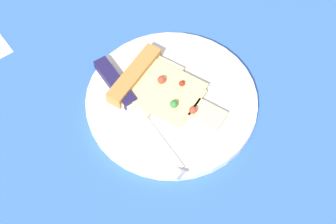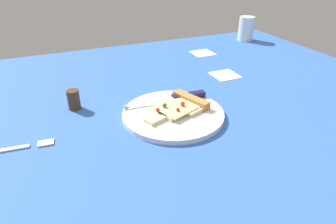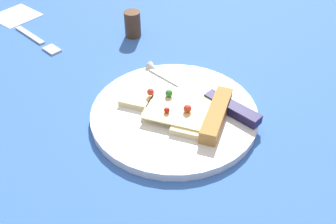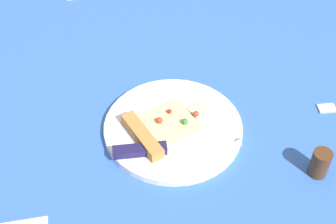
% 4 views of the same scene
% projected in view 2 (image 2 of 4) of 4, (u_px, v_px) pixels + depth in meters
% --- Properties ---
extents(ground_plane, '(1.50, 1.50, 0.03)m').
position_uv_depth(ground_plane, '(203.00, 126.00, 0.78)').
color(ground_plane, '#3360B7').
rests_on(ground_plane, ground).
extents(plate, '(0.27, 0.27, 0.01)m').
position_uv_depth(plate, '(173.00, 114.00, 0.79)').
color(plate, silver).
rests_on(plate, ground_plane).
extents(pizza_slice, '(0.19, 0.14, 0.03)m').
position_uv_depth(pizza_slice, '(180.00, 106.00, 0.80)').
color(pizza_slice, beige).
rests_on(pizza_slice, plate).
extents(knife, '(0.24, 0.04, 0.02)m').
position_uv_depth(knife, '(174.00, 99.00, 0.84)').
color(knife, silver).
rests_on(knife, plate).
extents(drinking_glass, '(0.07, 0.07, 0.11)m').
position_uv_depth(drinking_glass, '(246.00, 29.00, 1.43)').
color(drinking_glass, silver).
rests_on(drinking_glass, ground_plane).
extents(pepper_shaker, '(0.03, 0.03, 0.06)m').
position_uv_depth(pepper_shaker, '(74.00, 100.00, 0.82)').
color(pepper_shaker, '#4C2D19').
rests_on(pepper_shaker, ground_plane).
extents(fork, '(0.15, 0.03, 0.01)m').
position_uv_depth(fork, '(23.00, 146.00, 0.67)').
color(fork, silver).
rests_on(fork, ground_plane).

